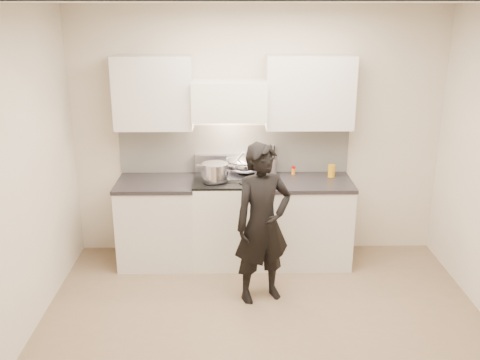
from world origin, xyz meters
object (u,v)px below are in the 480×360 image
Objects in this scene: counter_right at (307,221)px; wok at (244,164)px; stove at (230,220)px; utensil_crock at (271,165)px; person at (263,224)px.

wok reaches higher than counter_right.
stove is 2.99× the size of utensil_crock.
stove is at bearing 89.46° from person.
counter_right is 0.72m from utensil_crock.
counter_right is at bearing 0.00° from stove.
utensil_crock is at bearing 146.86° from counter_right.
stove is 0.90m from person.
counter_right is at bearing -33.14° from utensil_crock.
utensil_crock is at bearing 28.33° from stove.
stove reaches higher than counter_right.
utensil_crock reaches higher than counter_right.
wok is (0.15, 0.14, 0.59)m from stove.
wok is 1.00m from person.
counter_right is 0.60× the size of person.
person is at bearing -69.26° from stove.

